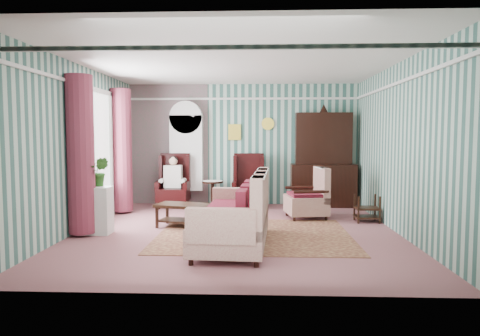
{
  "coord_description": "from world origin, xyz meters",
  "views": [
    {
      "loc": [
        0.36,
        -7.35,
        1.66
      ],
      "look_at": [
        0.03,
        0.6,
        1.06
      ],
      "focal_mm": 32.0,
      "sensor_mm": 36.0,
      "label": 1
    }
  ],
  "objects_px": {
    "wingback_left": "(173,181)",
    "floral_armchair": "(306,195)",
    "wingback_right": "(249,181)",
    "seated_woman": "(173,182)",
    "round_side_table": "(213,194)",
    "coffee_table": "(184,215)",
    "nest_table": "(367,208)",
    "sofa": "(233,212)",
    "bookcase": "(187,158)",
    "plant_stand": "(95,210)",
    "dresser_hutch": "(323,156)"
  },
  "relations": [
    {
      "from": "wingback_left",
      "to": "floral_armchair",
      "type": "relative_size",
      "value": 1.33
    },
    {
      "from": "wingback_right",
      "to": "seated_woman",
      "type": "xyz_separation_m",
      "value": [
        -1.75,
        0.0,
        -0.04
      ]
    },
    {
      "from": "wingback_left",
      "to": "wingback_right",
      "type": "distance_m",
      "value": 1.75
    },
    {
      "from": "round_side_table",
      "to": "wingback_right",
      "type": "bearing_deg",
      "value": -10.01
    },
    {
      "from": "wingback_right",
      "to": "coffee_table",
      "type": "bearing_deg",
      "value": -117.75
    },
    {
      "from": "seated_woman",
      "to": "nest_table",
      "type": "xyz_separation_m",
      "value": [
        4.07,
        -1.55,
        -0.32
      ]
    },
    {
      "from": "nest_table",
      "to": "sofa",
      "type": "bearing_deg",
      "value": -142.21
    },
    {
      "from": "bookcase",
      "to": "nest_table",
      "type": "bearing_deg",
      "value": -26.92
    },
    {
      "from": "wingback_left",
      "to": "plant_stand",
      "type": "height_order",
      "value": "wingback_left"
    },
    {
      "from": "dresser_hutch",
      "to": "wingback_right",
      "type": "relative_size",
      "value": 1.89
    },
    {
      "from": "round_side_table",
      "to": "floral_armchair",
      "type": "xyz_separation_m",
      "value": [
        2.04,
        -1.37,
        0.17
      ]
    },
    {
      "from": "wingback_right",
      "to": "coffee_table",
      "type": "xyz_separation_m",
      "value": [
        -1.14,
        -2.16,
        -0.41
      ]
    },
    {
      "from": "sofa",
      "to": "seated_woman",
      "type": "bearing_deg",
      "value": 27.85
    },
    {
      "from": "bookcase",
      "to": "seated_woman",
      "type": "xyz_separation_m",
      "value": [
        -0.25,
        -0.39,
        -0.53
      ]
    },
    {
      "from": "wingback_right",
      "to": "round_side_table",
      "type": "bearing_deg",
      "value": 169.99
    },
    {
      "from": "bookcase",
      "to": "dresser_hutch",
      "type": "xyz_separation_m",
      "value": [
        3.25,
        -0.12,
        0.06
      ]
    },
    {
      "from": "bookcase",
      "to": "round_side_table",
      "type": "bearing_deg",
      "value": -20.27
    },
    {
      "from": "bookcase",
      "to": "sofa",
      "type": "relative_size",
      "value": 0.99
    },
    {
      "from": "wingback_left",
      "to": "coffee_table",
      "type": "xyz_separation_m",
      "value": [
        0.61,
        -2.16,
        -0.41
      ]
    },
    {
      "from": "bookcase",
      "to": "sofa",
      "type": "distance_m",
      "value": 4.14
    },
    {
      "from": "bookcase",
      "to": "nest_table",
      "type": "height_order",
      "value": "bookcase"
    },
    {
      "from": "coffee_table",
      "to": "wingback_left",
      "type": "bearing_deg",
      "value": 105.88
    },
    {
      "from": "plant_stand",
      "to": "coffee_table",
      "type": "relative_size",
      "value": 0.82
    },
    {
      "from": "nest_table",
      "to": "bookcase",
      "type": "bearing_deg",
      "value": 153.08
    },
    {
      "from": "dresser_hutch",
      "to": "nest_table",
      "type": "height_order",
      "value": "dresser_hutch"
    },
    {
      "from": "floral_armchair",
      "to": "nest_table",
      "type": "bearing_deg",
      "value": -115.42
    },
    {
      "from": "plant_stand",
      "to": "coffee_table",
      "type": "distance_m",
      "value": 1.54
    },
    {
      "from": "wingback_left",
      "to": "nest_table",
      "type": "height_order",
      "value": "wingback_left"
    },
    {
      "from": "seated_woman",
      "to": "sofa",
      "type": "distance_m",
      "value": 3.82
    },
    {
      "from": "wingback_left",
      "to": "round_side_table",
      "type": "xyz_separation_m",
      "value": [
        0.9,
        0.15,
        -0.33
      ]
    },
    {
      "from": "plant_stand",
      "to": "nest_table",
      "type": "bearing_deg",
      "value": 13.84
    },
    {
      "from": "plant_stand",
      "to": "round_side_table",
      "type": "bearing_deg",
      "value": 59.62
    },
    {
      "from": "nest_table",
      "to": "plant_stand",
      "type": "height_order",
      "value": "plant_stand"
    },
    {
      "from": "wingback_left",
      "to": "nest_table",
      "type": "distance_m",
      "value": 4.37
    },
    {
      "from": "dresser_hutch",
      "to": "round_side_table",
      "type": "distance_m",
      "value": 2.75
    },
    {
      "from": "wingback_right",
      "to": "coffee_table",
      "type": "distance_m",
      "value": 2.47
    },
    {
      "from": "dresser_hutch",
      "to": "floral_armchair",
      "type": "relative_size",
      "value": 2.51
    },
    {
      "from": "wingback_right",
      "to": "plant_stand",
      "type": "height_order",
      "value": "wingback_right"
    },
    {
      "from": "wingback_left",
      "to": "coffee_table",
      "type": "height_order",
      "value": "wingback_left"
    },
    {
      "from": "dresser_hutch",
      "to": "round_side_table",
      "type": "height_order",
      "value": "dresser_hutch"
    },
    {
      "from": "nest_table",
      "to": "floral_armchair",
      "type": "height_order",
      "value": "floral_armchair"
    },
    {
      "from": "seated_woman",
      "to": "coffee_table",
      "type": "relative_size",
      "value": 1.21
    },
    {
      "from": "wingback_left",
      "to": "round_side_table",
      "type": "distance_m",
      "value": 0.97
    },
    {
      "from": "wingback_right",
      "to": "sofa",
      "type": "xyz_separation_m",
      "value": [
        -0.16,
        -3.48,
        -0.11
      ]
    },
    {
      "from": "round_side_table",
      "to": "dresser_hutch",
      "type": "bearing_deg",
      "value": 2.64
    },
    {
      "from": "dresser_hutch",
      "to": "wingback_left",
      "type": "xyz_separation_m",
      "value": [
        -3.5,
        -0.27,
        -0.55
      ]
    },
    {
      "from": "wingback_right",
      "to": "seated_woman",
      "type": "relative_size",
      "value": 1.06
    },
    {
      "from": "wingback_left",
      "to": "nest_table",
      "type": "xyz_separation_m",
      "value": [
        4.07,
        -1.55,
        -0.35
      ]
    },
    {
      "from": "wingback_left",
      "to": "plant_stand",
      "type": "relative_size",
      "value": 1.56
    },
    {
      "from": "round_side_table",
      "to": "sofa",
      "type": "height_order",
      "value": "sofa"
    }
  ]
}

